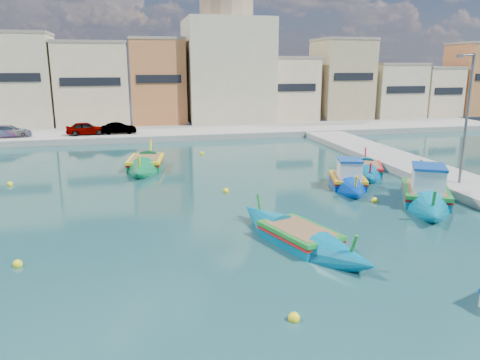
{
  "coord_description": "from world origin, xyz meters",
  "views": [
    {
      "loc": [
        -1.32,
        -17.62,
        7.44
      ],
      "look_at": [
        4.0,
        6.0,
        1.4
      ],
      "focal_mm": 35.0,
      "sensor_mm": 36.0,
      "label": 1
    }
  ],
  "objects_px": {
    "church_block": "(227,55)",
    "luzzu_turquoise_cabin": "(425,194)",
    "luzzu_cyan_mid": "(367,170)",
    "luzzu_green": "(146,164)",
    "luzzu_blue_south": "(300,238)",
    "luzzu_blue_cabin": "(348,181)",
    "quay_street_lamp": "(466,119)"
  },
  "relations": [
    {
      "from": "luzzu_cyan_mid",
      "to": "luzzu_blue_cabin",
      "type": "bearing_deg",
      "value": -133.87
    },
    {
      "from": "luzzu_turquoise_cabin",
      "to": "luzzu_blue_south",
      "type": "relative_size",
      "value": 1.15
    },
    {
      "from": "quay_street_lamp",
      "to": "luzzu_blue_cabin",
      "type": "distance_m",
      "value": 7.62
    },
    {
      "from": "luzzu_turquoise_cabin",
      "to": "quay_street_lamp",
      "type": "bearing_deg",
      "value": 25.84
    },
    {
      "from": "church_block",
      "to": "luzzu_green",
      "type": "relative_size",
      "value": 2.11
    },
    {
      "from": "church_block",
      "to": "luzzu_turquoise_cabin",
      "type": "distance_m",
      "value": 36.71
    },
    {
      "from": "luzzu_turquoise_cabin",
      "to": "luzzu_blue_south",
      "type": "bearing_deg",
      "value": -153.69
    },
    {
      "from": "quay_street_lamp",
      "to": "luzzu_green",
      "type": "relative_size",
      "value": 0.88
    },
    {
      "from": "church_block",
      "to": "quay_street_lamp",
      "type": "relative_size",
      "value": 2.39
    },
    {
      "from": "luzzu_blue_south",
      "to": "luzzu_green",
      "type": "bearing_deg",
      "value": 109.83
    },
    {
      "from": "luzzu_blue_cabin",
      "to": "luzzu_blue_south",
      "type": "height_order",
      "value": "luzzu_blue_cabin"
    },
    {
      "from": "church_block",
      "to": "luzzu_turquoise_cabin",
      "type": "height_order",
      "value": "church_block"
    },
    {
      "from": "luzzu_turquoise_cabin",
      "to": "church_block",
      "type": "bearing_deg",
      "value": 96.71
    },
    {
      "from": "church_block",
      "to": "luzzu_cyan_mid",
      "type": "bearing_deg",
      "value": -81.42
    },
    {
      "from": "luzzu_turquoise_cabin",
      "to": "luzzu_blue_cabin",
      "type": "bearing_deg",
      "value": 124.4
    },
    {
      "from": "church_block",
      "to": "quay_street_lamp",
      "type": "bearing_deg",
      "value": -77.65
    },
    {
      "from": "luzzu_cyan_mid",
      "to": "luzzu_green",
      "type": "distance_m",
      "value": 15.83
    },
    {
      "from": "luzzu_blue_cabin",
      "to": "luzzu_blue_south",
      "type": "xyz_separation_m",
      "value": [
        -6.18,
        -8.44,
        -0.08
      ]
    },
    {
      "from": "luzzu_blue_cabin",
      "to": "luzzu_cyan_mid",
      "type": "xyz_separation_m",
      "value": [
        2.88,
        2.99,
        -0.09
      ]
    },
    {
      "from": "church_block",
      "to": "luzzu_cyan_mid",
      "type": "distance_m",
      "value": 30.02
    },
    {
      "from": "luzzu_cyan_mid",
      "to": "luzzu_green",
      "type": "height_order",
      "value": "luzzu_green"
    },
    {
      "from": "luzzu_blue_cabin",
      "to": "luzzu_cyan_mid",
      "type": "relative_size",
      "value": 1.01
    },
    {
      "from": "luzzu_blue_cabin",
      "to": "luzzu_green",
      "type": "height_order",
      "value": "luzzu_blue_cabin"
    },
    {
      "from": "luzzu_blue_cabin",
      "to": "luzzu_green",
      "type": "xyz_separation_m",
      "value": [
        -12.12,
        8.03,
        -0.04
      ]
    },
    {
      "from": "luzzu_turquoise_cabin",
      "to": "luzzu_cyan_mid",
      "type": "bearing_deg",
      "value": 88.98
    },
    {
      "from": "luzzu_turquoise_cabin",
      "to": "luzzu_blue_cabin",
      "type": "xyz_separation_m",
      "value": [
        -2.75,
        4.02,
        -0.06
      ]
    },
    {
      "from": "luzzu_blue_cabin",
      "to": "luzzu_green",
      "type": "distance_m",
      "value": 14.55
    },
    {
      "from": "church_block",
      "to": "luzzu_green",
      "type": "height_order",
      "value": "church_block"
    },
    {
      "from": "luzzu_blue_cabin",
      "to": "luzzu_blue_south",
      "type": "bearing_deg",
      "value": -126.23
    },
    {
      "from": "luzzu_blue_south",
      "to": "luzzu_turquoise_cabin",
      "type": "bearing_deg",
      "value": 26.31
    },
    {
      "from": "luzzu_turquoise_cabin",
      "to": "luzzu_green",
      "type": "height_order",
      "value": "luzzu_turquoise_cabin"
    },
    {
      "from": "church_block",
      "to": "luzzu_cyan_mid",
      "type": "xyz_separation_m",
      "value": [
        4.31,
        -28.56,
        -8.16
      ]
    }
  ]
}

